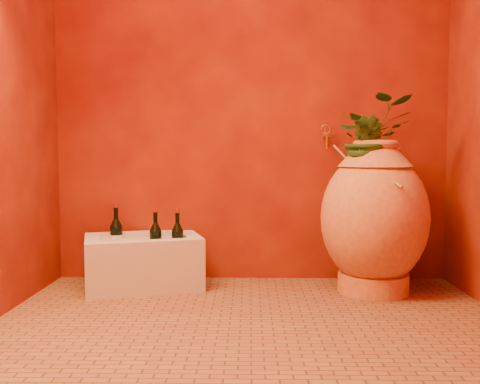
{
  "coord_description": "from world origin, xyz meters",
  "views": [
    {
      "loc": [
        -0.01,
        -2.45,
        0.81
      ],
      "look_at": [
        -0.06,
        0.35,
        0.61
      ],
      "focal_mm": 40.0,
      "sensor_mm": 36.0,
      "label": 1
    }
  ],
  "objects_px": {
    "wine_bottle_b": "(156,241)",
    "wall_tap": "(326,136)",
    "wine_bottle_a": "(116,237)",
    "stone_basin": "(143,263)",
    "amphora": "(374,217)",
    "wine_bottle_c": "(178,241)"
  },
  "relations": [
    {
      "from": "wine_bottle_c",
      "to": "wine_bottle_a",
      "type": "bearing_deg",
      "value": 166.99
    },
    {
      "from": "stone_basin",
      "to": "wall_tap",
      "type": "xyz_separation_m",
      "value": [
        1.13,
        0.17,
        0.77
      ]
    },
    {
      "from": "wine_bottle_a",
      "to": "wall_tap",
      "type": "height_order",
      "value": "wall_tap"
    },
    {
      "from": "stone_basin",
      "to": "wall_tap",
      "type": "distance_m",
      "value": 1.38
    },
    {
      "from": "stone_basin",
      "to": "wall_tap",
      "type": "bearing_deg",
      "value": 8.72
    },
    {
      "from": "stone_basin",
      "to": "wine_bottle_b",
      "type": "distance_m",
      "value": 0.16
    },
    {
      "from": "amphora",
      "to": "wine_bottle_a",
      "type": "xyz_separation_m",
      "value": [
        -1.56,
        0.19,
        -0.15
      ]
    },
    {
      "from": "amphora",
      "to": "wall_tap",
      "type": "xyz_separation_m",
      "value": [
        -0.25,
        0.27,
        0.48
      ]
    },
    {
      "from": "amphora",
      "to": "stone_basin",
      "type": "relative_size",
      "value": 1.14
    },
    {
      "from": "amphora",
      "to": "wine_bottle_b",
      "type": "height_order",
      "value": "amphora"
    },
    {
      "from": "stone_basin",
      "to": "wine_bottle_a",
      "type": "relative_size",
      "value": 2.38
    },
    {
      "from": "wine_bottle_a",
      "to": "wine_bottle_b",
      "type": "relative_size",
      "value": 1.06
    },
    {
      "from": "amphora",
      "to": "wine_bottle_b",
      "type": "relative_size",
      "value": 2.88
    },
    {
      "from": "wine_bottle_b",
      "to": "wall_tap",
      "type": "bearing_deg",
      "value": 9.81
    },
    {
      "from": "wine_bottle_a",
      "to": "wine_bottle_c",
      "type": "bearing_deg",
      "value": -13.01
    },
    {
      "from": "wine_bottle_a",
      "to": "wall_tap",
      "type": "xyz_separation_m",
      "value": [
        1.31,
        0.08,
        0.63
      ]
    },
    {
      "from": "wine_bottle_c",
      "to": "wall_tap",
      "type": "xyz_separation_m",
      "value": [
        0.91,
        0.17,
        0.64
      ]
    },
    {
      "from": "wine_bottle_b",
      "to": "stone_basin",
      "type": "bearing_deg",
      "value": 174.12
    },
    {
      "from": "wine_bottle_a",
      "to": "stone_basin",
      "type": "bearing_deg",
      "value": -26.64
    },
    {
      "from": "stone_basin",
      "to": "amphora",
      "type": "bearing_deg",
      "value": -4.17
    },
    {
      "from": "stone_basin",
      "to": "wine_bottle_c",
      "type": "distance_m",
      "value": 0.25
    },
    {
      "from": "wine_bottle_b",
      "to": "wine_bottle_a",
      "type": "bearing_deg",
      "value": 159.12
    }
  ]
}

